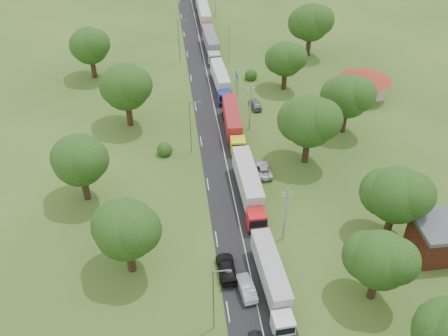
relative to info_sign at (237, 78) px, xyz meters
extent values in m
plane|color=#2B4918|center=(-5.20, -35.00, -3.00)|extent=(260.00, 260.00, 0.00)
cube|color=black|center=(-5.20, -15.00, -3.00)|extent=(8.00, 200.00, 0.04)
cylinder|color=slate|center=(0.00, -1.20, -1.00)|extent=(0.12, 0.12, 4.00)
cylinder|color=slate|center=(0.00, 1.20, -1.00)|extent=(0.12, 0.12, 4.00)
cube|color=#161F99|center=(0.00, 0.00, 0.60)|extent=(0.06, 3.00, 1.00)
cube|color=silver|center=(0.00, 0.00, 0.60)|extent=(0.07, 3.10, 0.06)
cylinder|color=gray|center=(0.30, -42.00, 1.50)|extent=(0.24, 0.24, 9.00)
cube|color=gray|center=(0.30, -42.00, 5.30)|extent=(1.60, 0.10, 0.10)
cube|color=gray|center=(0.30, -42.00, 4.80)|extent=(1.20, 0.10, 0.10)
cylinder|color=gray|center=(0.30, -14.00, 1.50)|extent=(0.24, 0.24, 9.00)
cube|color=gray|center=(0.30, -14.00, 5.30)|extent=(1.60, 0.10, 0.10)
cube|color=gray|center=(0.30, -14.00, 4.80)|extent=(1.20, 0.10, 0.10)
cylinder|color=gray|center=(0.30, 14.00, 1.50)|extent=(0.24, 0.24, 9.00)
cube|color=gray|center=(0.30, 14.00, 5.30)|extent=(1.60, 0.10, 0.10)
cube|color=gray|center=(0.30, 14.00, 4.80)|extent=(1.20, 0.10, 0.10)
cylinder|color=gray|center=(0.30, 42.00, 1.50)|extent=(0.24, 0.24, 9.00)
cylinder|color=slate|center=(-10.70, -55.00, 2.00)|extent=(0.16, 0.16, 10.00)
cube|color=slate|center=(-9.80, -55.00, 6.70)|extent=(1.80, 0.10, 0.10)
cube|color=slate|center=(-9.00, -55.00, 6.55)|extent=(0.50, 0.22, 0.15)
cylinder|color=slate|center=(-10.70, -20.00, 2.00)|extent=(0.16, 0.16, 10.00)
cube|color=slate|center=(-9.80, -20.00, 6.70)|extent=(1.80, 0.10, 0.10)
cube|color=slate|center=(-9.00, -20.00, 6.55)|extent=(0.50, 0.22, 0.15)
cylinder|color=slate|center=(-10.70, 15.00, 2.00)|extent=(0.16, 0.16, 10.00)
cube|color=slate|center=(-9.80, 15.00, 6.70)|extent=(1.80, 0.10, 0.10)
cube|color=slate|center=(-9.00, 15.00, 6.55)|extent=(0.50, 0.22, 0.15)
cylinder|color=#382616|center=(8.80, -53.00, -1.08)|extent=(1.04, 1.04, 3.85)
sphere|color=#1C3C10|center=(8.80, -53.00, 3.60)|extent=(7.00, 7.00, 7.00)
sphere|color=#1C3C10|center=(10.05, -54.00, 4.35)|extent=(5.50, 5.50, 5.50)
sphere|color=#1C3C10|center=(7.80, -51.75, 3.10)|extent=(6.00, 6.00, 6.00)
cylinder|color=#382616|center=(14.80, -43.00, -0.90)|extent=(1.08, 1.08, 4.20)
sphere|color=#1C3C10|center=(14.80, -43.00, 4.22)|extent=(7.70, 7.70, 7.70)
sphere|color=#1C3C10|center=(16.18, -44.10, 5.05)|extent=(6.05, 6.05, 6.05)
sphere|color=#1C3C10|center=(13.70, -41.63, 3.67)|extent=(6.60, 6.60, 6.60)
cylinder|color=#382616|center=(7.80, -25.00, -0.73)|extent=(1.12, 1.12, 4.55)
sphere|color=#1C3C10|center=(7.80, -25.00, 4.85)|extent=(8.40, 8.40, 8.40)
sphere|color=#1C3C10|center=(9.30, -26.20, 5.75)|extent=(6.60, 6.60, 6.60)
sphere|color=#1C3C10|center=(6.60, -23.50, 4.25)|extent=(7.20, 7.20, 7.20)
cylinder|color=#382616|center=(16.80, -17.00, -0.90)|extent=(1.08, 1.08, 4.20)
sphere|color=#1C3C10|center=(16.80, -17.00, 4.22)|extent=(7.70, 7.70, 7.70)
sphere|color=#1C3C10|center=(18.18, -18.10, 5.05)|extent=(6.05, 6.05, 6.05)
sphere|color=#1C3C10|center=(15.70, -15.63, 3.67)|extent=(6.60, 6.60, 6.60)
cylinder|color=#382616|center=(9.80, 0.00, -1.08)|extent=(1.04, 1.04, 3.85)
sphere|color=#1C3C10|center=(9.80, 0.00, 3.60)|extent=(7.00, 7.00, 7.00)
sphere|color=#1C3C10|center=(11.05, -1.00, 4.35)|extent=(5.50, 5.50, 5.50)
sphere|color=#1C3C10|center=(8.80, 1.25, 3.10)|extent=(6.00, 6.00, 6.00)
cylinder|color=#382616|center=(18.80, 15.00, -0.73)|extent=(1.12, 1.12, 4.55)
sphere|color=#1C3C10|center=(18.80, 15.00, 4.85)|extent=(8.40, 8.40, 8.40)
sphere|color=#1C3C10|center=(20.30, 13.80, 5.75)|extent=(6.60, 6.60, 6.60)
sphere|color=#1C3C10|center=(17.60, 16.50, 4.25)|extent=(7.20, 7.20, 7.20)
cylinder|color=#382616|center=(-20.20, -45.00, -0.90)|extent=(1.08, 1.08, 4.20)
sphere|color=#1C3C10|center=(-20.20, -45.00, 4.22)|extent=(7.70, 7.70, 7.70)
sphere|color=#1C3C10|center=(-18.82, -46.10, 5.05)|extent=(6.05, 6.05, 6.05)
sphere|color=#1C3C10|center=(-21.30, -43.63, 3.67)|extent=(6.60, 6.60, 6.60)
cylinder|color=#382616|center=(-27.20, -30.00, -0.90)|extent=(1.08, 1.08, 4.20)
sphere|color=#1C3C10|center=(-27.20, -30.00, 4.22)|extent=(7.70, 7.70, 7.70)
sphere|color=#1C3C10|center=(-25.82, -31.10, 5.05)|extent=(6.05, 6.05, 6.05)
sphere|color=#1C3C10|center=(-28.30, -28.63, 3.67)|extent=(6.60, 6.60, 6.60)
cylinder|color=#382616|center=(-21.20, -10.00, -0.73)|extent=(1.12, 1.12, 4.55)
sphere|color=#1C3C10|center=(-21.20, -10.00, 4.85)|extent=(8.40, 8.40, 8.40)
sphere|color=#1C3C10|center=(-19.70, -11.20, 5.75)|extent=(6.60, 6.60, 6.60)
sphere|color=#1C3C10|center=(-22.40, -8.50, 4.25)|extent=(7.20, 7.20, 7.20)
cylinder|color=#382616|center=(-29.20, 10.00, -0.90)|extent=(1.08, 1.08, 4.20)
sphere|color=#1C3C10|center=(-29.20, 10.00, 4.22)|extent=(7.70, 7.70, 7.70)
sphere|color=#1C3C10|center=(-27.82, 8.90, 5.05)|extent=(6.05, 6.05, 6.05)
sphere|color=#1C3C10|center=(-30.30, 11.37, 3.67)|extent=(6.60, 6.60, 6.60)
cube|color=maroon|center=(20.80, -47.00, -0.70)|extent=(8.00, 6.00, 4.60)
cube|color=#BFB89E|center=(24.80, -5.00, -1.00)|extent=(7.00, 5.00, 4.00)
cone|color=maroon|center=(24.80, -5.00, 1.90)|extent=(10.08, 10.08, 1.80)
cube|color=silver|center=(-3.05, -56.60, -1.48)|extent=(2.47, 2.47, 2.45)
cube|color=black|center=(-3.05, -57.78, -1.14)|extent=(2.25, 0.14, 1.08)
cube|color=slate|center=(-3.05, -49.73, -2.27)|extent=(2.85, 11.38, 0.29)
cube|color=#A4A3A8|center=(-3.05, -49.44, -0.50)|extent=(3.06, 11.68, 2.94)
cylinder|color=black|center=(-3.05, -55.71, -2.51)|extent=(2.30, 0.98, 0.98)
cylinder|color=black|center=(-3.05, -46.30, -2.51)|extent=(2.30, 0.98, 0.98)
cylinder|color=black|center=(-3.05, -44.83, -2.51)|extent=(2.30, 0.98, 0.98)
cube|color=red|center=(-3.01, -39.57, -1.34)|extent=(2.63, 2.63, 2.69)
cube|color=black|center=(-3.01, -40.87, -0.96)|extent=(2.47, 0.07, 1.18)
cube|color=slate|center=(-3.01, -40.80, -2.41)|extent=(2.37, 0.30, 0.38)
cube|color=slate|center=(-3.01, -32.05, -2.20)|extent=(2.73, 12.41, 0.32)
cube|color=#B3B3B3|center=(-3.01, -31.72, -0.26)|extent=(2.95, 12.73, 3.22)
cylinder|color=black|center=(-3.01, -40.54, -2.46)|extent=(2.53, 1.07, 1.07)
cylinder|color=black|center=(-3.01, -38.60, -2.46)|extent=(2.53, 1.07, 1.07)
cylinder|color=black|center=(-3.01, -28.28, -2.46)|extent=(2.53, 1.07, 1.07)
cylinder|color=black|center=(-3.01, -26.67, -2.46)|extent=(2.53, 1.07, 1.07)
cube|color=yellow|center=(-2.91, -21.23, -1.43)|extent=(2.54, 2.54, 2.54)
cube|color=black|center=(-2.91, -22.46, -1.08)|extent=(2.33, 0.12, 1.12)
cube|color=slate|center=(-2.91, -22.40, -2.44)|extent=(2.24, 0.34, 0.35)
cube|color=slate|center=(-2.91, -14.13, -2.24)|extent=(2.83, 11.75, 0.30)
cube|color=maroon|center=(-2.91, -13.83, -0.42)|extent=(3.04, 12.06, 3.04)
cylinder|color=black|center=(-2.91, -22.14, -2.49)|extent=(2.38, 1.01, 1.01)
cylinder|color=black|center=(-2.91, -20.32, -2.49)|extent=(2.38, 1.01, 1.01)
cylinder|color=black|center=(-2.91, -10.58, -2.49)|extent=(2.38, 1.01, 1.01)
cylinder|color=black|center=(-2.91, -9.06, -2.49)|extent=(2.38, 1.01, 1.01)
cube|color=navy|center=(-3.08, -4.64, -1.51)|extent=(2.41, 2.41, 2.41)
cube|color=black|center=(-3.08, -5.81, -1.17)|extent=(2.22, 0.12, 1.06)
cube|color=slate|center=(-3.08, -5.75, -2.47)|extent=(2.13, 0.34, 0.34)
cube|color=slate|center=(-3.08, 2.12, -2.28)|extent=(2.70, 11.18, 0.29)
cube|color=silver|center=(-3.08, 2.40, -0.54)|extent=(2.91, 11.48, 2.89)
cylinder|color=black|center=(-3.08, -5.51, -2.52)|extent=(2.27, 0.96, 0.96)
cylinder|color=black|center=(-3.08, -3.77, -2.52)|extent=(2.27, 0.96, 0.96)
cylinder|color=black|center=(-3.08, 5.49, -2.52)|extent=(2.27, 0.96, 0.96)
cylinder|color=black|center=(-3.08, 6.94, -2.52)|extent=(2.27, 0.96, 0.96)
cube|color=#B8B8B8|center=(-3.17, 12.70, -1.40)|extent=(2.54, 2.54, 2.58)
cube|color=black|center=(-3.17, 11.45, -1.04)|extent=(2.37, 0.08, 1.13)
cube|color=slate|center=(-3.17, 11.51, -2.43)|extent=(2.27, 0.31, 0.36)
cube|color=slate|center=(-3.17, 19.91, -2.23)|extent=(2.69, 11.92, 0.31)
cube|color=#5C5D64|center=(-3.17, 20.22, -0.37)|extent=(2.91, 12.23, 3.09)
cylinder|color=black|center=(-3.17, 11.77, -2.49)|extent=(2.42, 1.03, 1.03)
cylinder|color=black|center=(-3.17, 13.62, -2.49)|extent=(2.42, 1.03, 1.03)
cylinder|color=black|center=(-3.17, 23.52, -2.49)|extent=(2.42, 1.03, 1.03)
cylinder|color=black|center=(-3.17, 25.07, -2.49)|extent=(2.42, 1.03, 1.03)
cube|color=#953616|center=(-3.01, 29.81, -1.41)|extent=(2.47, 2.47, 2.57)
cube|color=black|center=(-3.01, 28.56, -1.05)|extent=(2.36, 0.02, 1.13)
cube|color=slate|center=(-3.01, 28.63, -2.44)|extent=(2.26, 0.25, 0.36)
cube|color=slate|center=(-3.01, 36.99, -2.23)|extent=(2.37, 11.81, 0.31)
cube|color=#B6B6B6|center=(-3.01, 37.30, -0.38)|extent=(2.58, 12.12, 3.08)
cylinder|color=black|center=(-3.01, 28.88, -2.49)|extent=(2.41, 1.03, 1.03)
cylinder|color=black|center=(-3.01, 30.73, -2.49)|extent=(2.41, 1.03, 1.03)
cylinder|color=black|center=(-3.01, 40.59, -2.49)|extent=(2.41, 1.03, 1.03)
cylinder|color=black|center=(-3.01, 42.13, -2.49)|extent=(2.41, 1.03, 1.03)
cube|color=#2B7443|center=(-3.07, 44.90, -1.55)|extent=(2.37, 2.37, 2.34)
cube|color=black|center=(-3.07, 43.77, -1.23)|extent=(2.15, 0.15, 1.03)
cube|color=slate|center=(-3.07, 43.83, -2.49)|extent=(2.07, 0.37, 0.33)
cube|color=slate|center=(-3.07, 51.45, -2.30)|extent=(2.79, 10.86, 0.28)
cylinder|color=black|center=(-3.07, 44.06, -2.53)|extent=(2.20, 0.93, 0.93)
cylinder|color=black|center=(-3.07, 45.75, -2.53)|extent=(2.20, 0.93, 0.93)
imported|color=#A7ABAF|center=(-6.20, -50.39, -2.21)|extent=(2.31, 5.00, 1.59)
imported|color=black|center=(-8.20, -47.00, -2.19)|extent=(2.43, 5.67, 1.63)
imported|color=#B1B1B1|center=(0.30, -27.19, -2.27)|extent=(2.52, 5.31, 1.47)
imported|color=slate|center=(2.66, -6.74, -2.24)|extent=(2.19, 4.61, 1.52)
camera|label=1|loc=(-13.84, -89.20, 46.70)|focal=40.00mm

